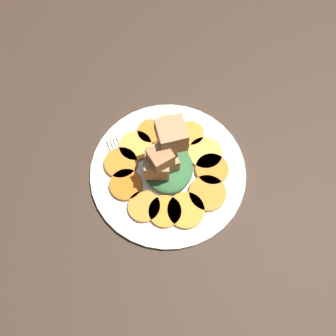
% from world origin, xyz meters
% --- Properties ---
extents(table_slab, '(1.20, 1.20, 0.02)m').
position_xyz_m(table_slab, '(0.00, 0.00, 0.01)').
color(table_slab, '#38281E').
rests_on(table_slab, ground).
extents(plate, '(0.30, 0.30, 0.01)m').
position_xyz_m(plate, '(0.00, 0.00, 0.03)').
color(plate, beige).
rests_on(plate, table_slab).
extents(carrot_slice_0, '(0.05, 0.05, 0.01)m').
position_xyz_m(carrot_slice_0, '(-0.09, -0.02, 0.04)').
color(carrot_slice_0, orange).
rests_on(carrot_slice_0, plate).
extents(carrot_slice_1, '(0.06, 0.06, 0.01)m').
position_xyz_m(carrot_slice_1, '(-0.06, -0.06, 0.04)').
color(carrot_slice_1, '#F99438').
rests_on(carrot_slice_1, plate).
extents(carrot_slice_2, '(0.06, 0.06, 0.01)m').
position_xyz_m(carrot_slice_2, '(-0.02, -0.09, 0.04)').
color(carrot_slice_2, orange).
rests_on(carrot_slice_2, plate).
extents(carrot_slice_3, '(0.06, 0.06, 0.01)m').
position_xyz_m(carrot_slice_3, '(0.02, -0.08, 0.04)').
color(carrot_slice_3, '#D56013').
rests_on(carrot_slice_3, plate).
extents(carrot_slice_4, '(0.06, 0.06, 0.01)m').
position_xyz_m(carrot_slice_4, '(0.07, -0.05, 0.04)').
color(carrot_slice_4, orange).
rests_on(carrot_slice_4, plate).
extents(carrot_slice_5, '(0.06, 0.06, 0.01)m').
position_xyz_m(carrot_slice_5, '(0.08, -0.02, 0.04)').
color(carrot_slice_5, orange).
rests_on(carrot_slice_5, plate).
extents(carrot_slice_6, '(0.07, 0.07, 0.01)m').
position_xyz_m(carrot_slice_6, '(0.08, 0.02, 0.04)').
color(carrot_slice_6, orange).
rests_on(carrot_slice_6, plate).
extents(carrot_slice_7, '(0.07, 0.07, 0.01)m').
position_xyz_m(carrot_slice_7, '(0.06, 0.07, 0.04)').
color(carrot_slice_7, orange).
rests_on(carrot_slice_7, plate).
extents(carrot_slice_8, '(0.06, 0.06, 0.01)m').
position_xyz_m(carrot_slice_8, '(0.01, 0.08, 0.04)').
color(carrot_slice_8, orange).
rests_on(carrot_slice_8, plate).
extents(carrot_slice_9, '(0.07, 0.07, 0.01)m').
position_xyz_m(carrot_slice_9, '(-0.02, 0.08, 0.04)').
color(carrot_slice_9, '#F99438').
rests_on(carrot_slice_9, plate).
extents(carrot_slice_10, '(0.05, 0.05, 0.01)m').
position_xyz_m(carrot_slice_10, '(-0.07, 0.05, 0.04)').
color(carrot_slice_10, orange).
rests_on(carrot_slice_10, plate).
extents(carrot_slice_11, '(0.06, 0.06, 0.01)m').
position_xyz_m(carrot_slice_11, '(-0.09, 0.01, 0.04)').
color(carrot_slice_11, orange).
rests_on(carrot_slice_11, plate).
extents(center_pile, '(0.10, 0.09, 0.12)m').
position_xyz_m(center_pile, '(-0.00, -0.00, 0.07)').
color(center_pile, '#2D6033').
rests_on(center_pile, plate).
extents(fork, '(0.17, 0.06, 0.00)m').
position_xyz_m(fork, '(-0.00, -0.08, 0.03)').
color(fork, silver).
rests_on(fork, plate).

